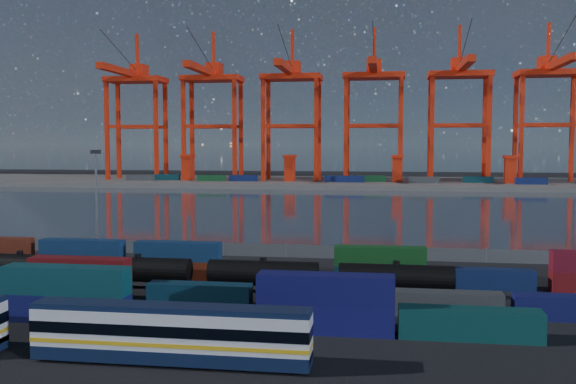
# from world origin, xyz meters

# --- Properties ---
(ground) EXTENTS (700.00, 700.00, 0.00)m
(ground) POSITION_xyz_m (0.00, 0.00, 0.00)
(ground) COLOR black
(ground) RESTS_ON ground
(harbor_water) EXTENTS (700.00, 700.00, 0.00)m
(harbor_water) POSITION_xyz_m (0.00, 105.00, 0.01)
(harbor_water) COLOR #303946
(harbor_water) RESTS_ON ground
(far_quay) EXTENTS (700.00, 70.00, 2.00)m
(far_quay) POSITION_xyz_m (0.00, 210.00, 1.00)
(far_quay) COLOR #514F4C
(far_quay) RESTS_ON ground
(distant_mountains) EXTENTS (2470.00, 1100.00, 520.00)m
(distant_mountains) POSITION_xyz_m (63.02, 1600.00, 220.29)
(distant_mountains) COLOR #1E2630
(distant_mountains) RESTS_ON ground
(container_row_south) EXTENTS (140.97, 2.57, 5.48)m
(container_row_south) POSITION_xyz_m (11.07, -10.90, 2.28)
(container_row_south) COLOR #46494C
(container_row_south) RESTS_ON ground
(container_row_mid) EXTENTS (140.78, 2.30, 4.91)m
(container_row_mid) POSITION_xyz_m (-11.29, -3.04, 1.45)
(container_row_mid) COLOR #3F4145
(container_row_mid) RESTS_ON ground
(container_row_north) EXTENTS (140.87, 2.28, 4.86)m
(container_row_north) POSITION_xyz_m (-9.35, 10.03, 1.97)
(container_row_north) COLOR navy
(container_row_north) RESTS_ON ground
(tanker_string) EXTENTS (106.52, 2.90, 4.16)m
(tanker_string) POSITION_xyz_m (-30.07, 4.24, 2.08)
(tanker_string) COLOR black
(tanker_string) RESTS_ON ground
(waterfront_fence) EXTENTS (160.12, 0.12, 2.20)m
(waterfront_fence) POSITION_xyz_m (-0.00, 28.00, 1.00)
(waterfront_fence) COLOR #595B5E
(waterfront_fence) RESTS_ON ground
(yard_light_mast) EXTENTS (1.60, 0.40, 16.60)m
(yard_light_mast) POSITION_xyz_m (-30.00, 26.00, 9.30)
(yard_light_mast) COLOR slate
(yard_light_mast) RESTS_ON ground
(gantry_cranes) EXTENTS (200.64, 49.24, 66.67)m
(gantry_cranes) POSITION_xyz_m (-7.50, 203.23, 40.87)
(gantry_cranes) COLOR red
(gantry_cranes) RESTS_ON ground
(quay_containers) EXTENTS (172.58, 10.99, 2.60)m
(quay_containers) POSITION_xyz_m (-11.00, 195.46, 3.30)
(quay_containers) COLOR navy
(quay_containers) RESTS_ON far_quay
(straddle_carriers) EXTENTS (140.00, 7.00, 11.10)m
(straddle_carriers) POSITION_xyz_m (-2.50, 200.00, 7.82)
(straddle_carriers) COLOR red
(straddle_carriers) RESTS_ON far_quay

